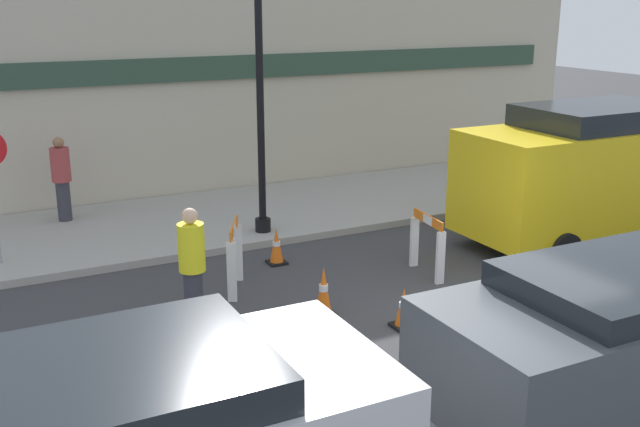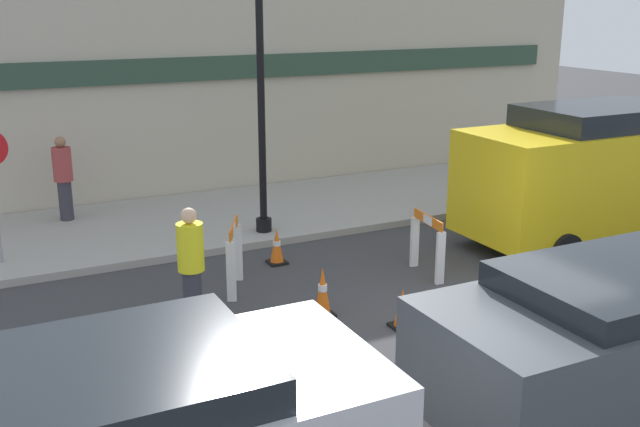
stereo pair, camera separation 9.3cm
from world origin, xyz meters
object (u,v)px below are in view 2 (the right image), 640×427
parked_car_1 (618,334)px  work_van (598,168)px  person_pedestrian (63,176)px  streetlamp_post (260,64)px  person_worker (191,263)px

parked_car_1 → work_van: work_van is taller
parked_car_1 → person_pedestrian: bearing=112.9°
parked_car_1 → streetlamp_post: bearing=97.4°
streetlamp_post → parked_car_1: (0.94, -7.25, -2.21)m
person_pedestrian → work_van: bearing=122.9°
streetlamp_post → person_pedestrian: streetlamp_post is taller
parked_car_1 → work_van: size_ratio=0.82×
person_pedestrian → parked_car_1: 10.44m
streetlamp_post → person_pedestrian: bearing=142.7°
streetlamp_post → person_worker: 4.46m
work_van → person_pedestrian: bearing=148.8°
streetlamp_post → person_worker: bearing=-126.6°
person_worker → person_pedestrian: size_ratio=1.01×
streetlamp_post → person_worker: streetlamp_post is taller
person_worker → work_van: bearing=-8.4°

